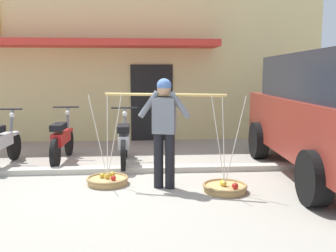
% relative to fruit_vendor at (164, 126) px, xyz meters
% --- Properties ---
extents(ground_plane, '(90.00, 90.00, 0.00)m').
position_rel_fruit_vendor_xyz_m(ground_plane, '(-0.55, 0.28, -0.98)').
color(ground_plane, '#9E998C').
extents(sidewalk_curb, '(20.00, 0.24, 0.10)m').
position_rel_fruit_vendor_xyz_m(sidewalk_curb, '(-0.55, 0.98, -0.93)').
color(sidewalk_curb, '#BAB4A5').
rests_on(sidewalk_curb, ground).
extents(fruit_vendor, '(1.81, 0.57, 1.70)m').
position_rel_fruit_vendor_xyz_m(fruit_vendor, '(0.00, 0.00, 0.00)').
color(fruit_vendor, black).
rests_on(fruit_vendor, ground).
extents(fruit_basket_left_side, '(0.67, 0.67, 1.45)m').
position_rel_fruit_vendor_xyz_m(fruit_basket_left_side, '(-0.90, 0.26, -0.91)').
color(fruit_basket_left_side, tan).
rests_on(fruit_basket_left_side, ground).
extents(fruit_basket_right_side, '(0.67, 0.67, 1.45)m').
position_rel_fruit_vendor_xyz_m(fruit_basket_right_side, '(0.90, -0.26, -0.91)').
color(fruit_basket_right_side, tan).
rests_on(fruit_basket_right_side, ground).
extents(motorcycle_nearest_shop, '(0.54, 1.82, 1.09)m').
position_rel_fruit_vendor_xyz_m(motorcycle_nearest_shop, '(-2.99, 1.52, -0.53)').
color(motorcycle_nearest_shop, black).
rests_on(motorcycle_nearest_shop, ground).
extents(motorcycle_second_in_row, '(0.54, 1.82, 1.09)m').
position_rel_fruit_vendor_xyz_m(motorcycle_second_in_row, '(-1.93, 1.90, -0.53)').
color(motorcycle_second_in_row, black).
rests_on(motorcycle_second_in_row, ground).
extents(motorcycle_third_in_row, '(0.54, 1.82, 1.09)m').
position_rel_fruit_vendor_xyz_m(motorcycle_third_in_row, '(-0.68, 1.60, -0.53)').
color(motorcycle_third_in_row, black).
rests_on(motorcycle_third_in_row, ground).
extents(storefront_building, '(13.00, 6.00, 4.20)m').
position_rel_fruit_vendor_xyz_m(storefront_building, '(-2.00, 6.78, 1.12)').
color(storefront_building, '#DBC684').
rests_on(storefront_building, ground).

